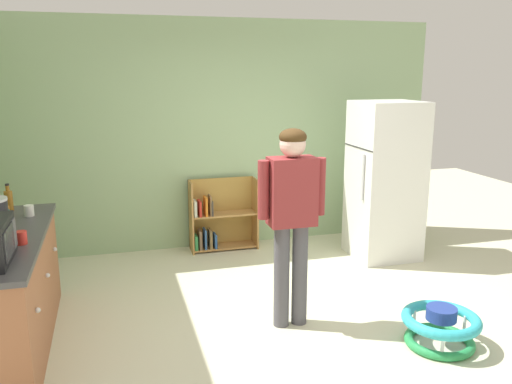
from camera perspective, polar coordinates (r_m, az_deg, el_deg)
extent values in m
plane|color=beige|center=(4.56, 3.62, -14.47)|extent=(12.00, 12.00, 0.00)
cube|color=#97B787|center=(6.33, -3.19, 6.18)|extent=(5.20, 0.06, 2.70)
cube|color=#9E5E3D|center=(4.51, -25.60, -10.09)|extent=(0.60, 1.89, 0.86)
sphere|color=silver|center=(3.84, -22.62, -11.77)|extent=(0.04, 0.04, 0.04)
sphere|color=silver|center=(4.42, -21.70, -8.41)|extent=(0.04, 0.04, 0.04)
sphere|color=silver|center=(5.01, -21.01, -5.83)|extent=(0.04, 0.04, 0.04)
cube|color=white|center=(6.12, 13.84, 1.22)|extent=(0.70, 0.68, 1.78)
cylinder|color=silver|center=(5.78, 11.55, 1.56)|extent=(0.02, 0.02, 0.50)
cube|color=#333333|center=(5.89, 11.04, 4.77)|extent=(0.01, 0.67, 0.01)
cube|color=#B38144|center=(6.21, -7.06, -2.74)|extent=(0.02, 0.28, 0.85)
cube|color=#B38144|center=(6.37, -0.11, -2.24)|extent=(0.02, 0.28, 0.85)
cube|color=#AE863D|center=(6.40, -3.78, -2.19)|extent=(0.80, 0.02, 0.85)
cube|color=#B38144|center=(6.40, -3.49, -5.90)|extent=(0.76, 0.24, 0.02)
cube|color=#B38144|center=(6.28, -3.54, -2.40)|extent=(0.76, 0.24, 0.02)
cube|color=#348A49|center=(6.28, -6.58, -5.42)|extent=(0.03, 0.17, 0.17)
cube|color=beige|center=(6.16, -6.68, -1.76)|extent=(0.03, 0.17, 0.19)
cube|color=brown|center=(6.28, -6.12, -5.14)|extent=(0.03, 0.17, 0.22)
cube|color=red|center=(6.17, -6.15, -1.75)|extent=(0.02, 0.17, 0.18)
cube|color=#325B94|center=(6.29, -5.59, -5.05)|extent=(0.02, 0.17, 0.24)
cube|color=orange|center=(6.18, -5.50, -1.54)|extent=(0.03, 0.17, 0.22)
cube|color=olive|center=(6.30, -5.01, -5.07)|extent=(0.03, 0.17, 0.22)
cube|color=brown|center=(6.19, -5.03, -1.43)|extent=(0.02, 0.17, 0.24)
cube|color=#2D5794|center=(6.32, -4.49, -5.27)|extent=(0.03, 0.17, 0.17)
cube|color=#423F3A|center=(6.20, -4.89, -1.70)|extent=(0.02, 0.17, 0.17)
cylinder|color=#4E4D55|center=(4.42, 2.79, -9.12)|extent=(0.13, 0.13, 0.88)
cylinder|color=#4E4D55|center=(4.47, 4.76, -8.89)|extent=(0.13, 0.13, 0.88)
cube|color=maroon|center=(4.22, 3.93, 0.06)|extent=(0.38, 0.22, 0.56)
cylinder|color=maroon|center=(4.14, 0.81, 0.23)|extent=(0.09, 0.09, 0.47)
cylinder|color=maroon|center=(4.30, 6.95, 0.61)|extent=(0.09, 0.09, 0.47)
sphere|color=beige|center=(4.15, 4.01, 5.20)|extent=(0.21, 0.21, 0.21)
ellipsoid|color=#422C14|center=(4.15, 4.02, 5.99)|extent=(0.22, 0.22, 0.14)
torus|color=#278E4A|center=(4.51, 19.27, -15.05)|extent=(0.54, 0.54, 0.07)
torus|color=#2CA9B8|center=(4.43, 19.46, -12.93)|extent=(0.60, 0.60, 0.08)
cylinder|color=navy|center=(4.41, 19.51, -12.34)|extent=(0.23, 0.23, 0.10)
cylinder|color=silver|center=(4.59, 21.69, -13.44)|extent=(0.02, 0.02, 0.18)
cylinder|color=silver|center=(4.55, 16.79, -13.28)|extent=(0.02, 0.02, 0.18)
cylinder|color=silver|center=(4.27, 19.61, -15.32)|extent=(0.02, 0.02, 0.18)
cube|color=#2D2D33|center=(3.69, -25.25, -5.01)|extent=(0.01, 0.31, 0.20)
cube|color=#515156|center=(3.89, -24.75, -4.05)|extent=(0.01, 0.10, 0.20)
ellipsoid|color=yellow|center=(4.21, -25.97, -4.53)|extent=(0.04, 0.15, 0.04)
ellipsoid|color=gold|center=(4.21, -25.80, -4.53)|extent=(0.09, 0.16, 0.04)
cylinder|color=#9E661E|center=(5.08, -25.27, -0.91)|extent=(0.07, 0.07, 0.18)
cylinder|color=#9E661E|center=(5.05, -25.39, 0.36)|extent=(0.03, 0.03, 0.05)
cylinder|color=black|center=(5.04, -25.43, 0.72)|extent=(0.04, 0.04, 0.02)
cylinder|color=teal|center=(4.75, -25.63, -2.35)|extent=(0.08, 0.08, 0.09)
cylinder|color=orange|center=(4.88, -25.64, -1.99)|extent=(0.08, 0.08, 0.09)
cylinder|color=white|center=(4.84, -23.44, -1.88)|extent=(0.08, 0.08, 0.09)
cylinder|color=red|center=(4.09, -24.16, -4.55)|extent=(0.08, 0.08, 0.09)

